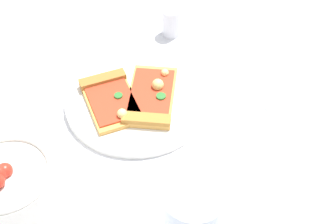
% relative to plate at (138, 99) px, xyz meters
% --- Properties ---
extents(ground_plane, '(2.40, 2.40, 0.00)m').
position_rel_plate_xyz_m(ground_plane, '(-0.02, -0.01, -0.01)').
color(ground_plane, silver).
rests_on(ground_plane, ground).
extents(plate, '(0.24, 0.24, 0.01)m').
position_rel_plate_xyz_m(plate, '(0.00, 0.00, 0.00)').
color(plate, white).
rests_on(plate, ground_plane).
extents(pizza_slice_near, '(0.09, 0.13, 0.02)m').
position_rel_plate_xyz_m(pizza_slice_near, '(-0.04, 0.01, 0.01)').
color(pizza_slice_near, gold).
rests_on(pizza_slice_near, plate).
extents(pizza_slice_far, '(0.14, 0.15, 0.03)m').
position_rel_plate_xyz_m(pizza_slice_far, '(0.01, -0.02, 0.01)').
color(pizza_slice_far, gold).
rests_on(pizza_slice_far, plate).
extents(salad_bowl, '(0.13, 0.13, 0.08)m').
position_rel_plate_xyz_m(salad_bowl, '(-0.23, -0.09, 0.03)').
color(salad_bowl, white).
rests_on(salad_bowl, ground_plane).
extents(soda_glass, '(0.07, 0.07, 0.11)m').
position_rel_plate_xyz_m(soda_glass, '(-0.05, -0.26, 0.04)').
color(soda_glass, silver).
rests_on(soda_glass, ground_plane).
extents(paper_napkin, '(0.15, 0.13, 0.00)m').
position_rel_plate_xyz_m(paper_napkin, '(0.24, -0.13, -0.01)').
color(paper_napkin, white).
rests_on(paper_napkin, ground_plane).
extents(pepper_shaker, '(0.04, 0.04, 0.07)m').
position_rel_plate_xyz_m(pepper_shaker, '(0.14, 0.14, 0.03)').
color(pepper_shaker, silver).
rests_on(pepper_shaker, ground_plane).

